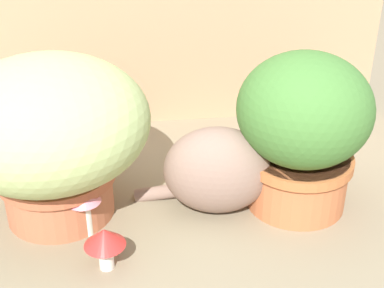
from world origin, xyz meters
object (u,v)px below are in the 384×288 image
at_px(grass_planter, 51,131).
at_px(cat, 224,166).
at_px(leafy_planter, 302,128).
at_px(mushroom_ornament_red, 105,240).
at_px(mushroom_ornament_pink, 84,200).

xyz_separation_m(grass_planter, cat, (0.40, -0.03, -0.10)).
height_order(grass_planter, leafy_planter, grass_planter).
xyz_separation_m(cat, mushroom_ornament_red, (-0.28, -0.18, -0.05)).
bearing_deg(mushroom_ornament_red, grass_planter, 117.49).
bearing_deg(grass_planter, leafy_planter, -3.08).
bearing_deg(mushroom_ornament_red, cat, 33.01).
height_order(mushroom_ornament_pink, mushroom_ornament_red, mushroom_ornament_pink).
xyz_separation_m(grass_planter, leafy_planter, (0.58, -0.03, -0.01)).
bearing_deg(leafy_planter, cat, -179.53).
distance_m(leafy_planter, cat, 0.20).
bearing_deg(leafy_planter, mushroom_ornament_pink, -173.19).
distance_m(grass_planter, cat, 0.41).
relative_size(grass_planter, mushroom_ornament_red, 4.57).
bearing_deg(grass_planter, mushroom_ornament_red, -62.51).
distance_m(grass_planter, mushroom_ornament_pink, 0.17).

